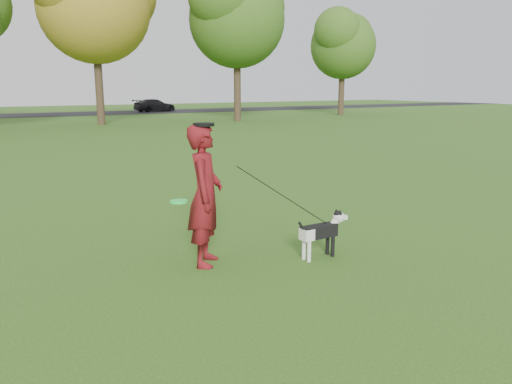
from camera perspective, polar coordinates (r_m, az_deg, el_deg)
ground at (r=7.36m, az=2.91°, el=-7.06°), size 120.00×120.00×0.00m
road at (r=46.00m, az=-26.23°, el=7.84°), size 120.00×7.00×0.02m
man at (r=6.74m, az=-5.83°, el=-0.40°), size 0.77×0.84×1.93m
dog at (r=7.15m, az=7.63°, el=-4.28°), size 0.88×0.18×0.67m
car_right at (r=48.60m, az=-11.49°, el=9.69°), size 4.23×2.31×1.16m
man_held_items at (r=6.97m, az=3.18°, el=-0.49°), size 2.17×0.76×1.48m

